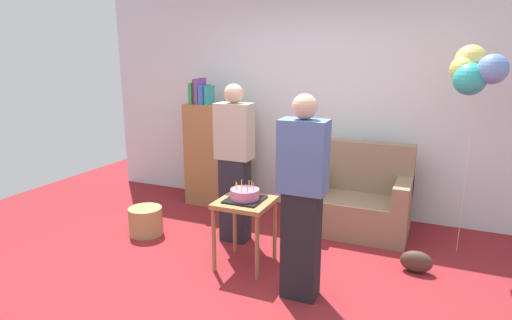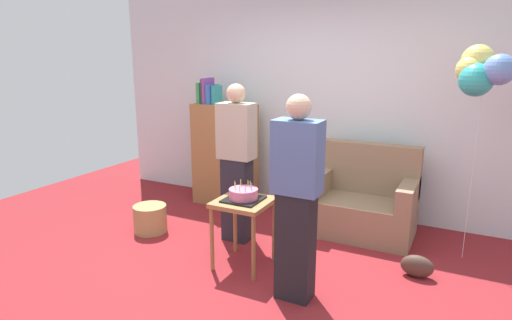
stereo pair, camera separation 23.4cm
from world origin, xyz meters
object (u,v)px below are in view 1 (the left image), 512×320
at_px(person_holding_cake, 302,198).
at_px(handbag, 416,262).
at_px(couch, 358,200).
at_px(balloon_bunch, 474,70).
at_px(side_table, 245,211).
at_px(wicker_basket, 146,221).
at_px(person_blowing_candles, 235,163).
at_px(birthday_cake, 245,195).
at_px(bookshelf, 217,153).

distance_m(person_holding_cake, handbag, 1.36).
xyz_separation_m(couch, balloon_bunch, (0.99, -0.17, 1.43)).
bearing_deg(handbag, balloon_bunch, 62.39).
xyz_separation_m(couch, side_table, (-0.79, -1.26, 0.19)).
bearing_deg(side_table, person_holding_cake, -25.20).
relative_size(person_holding_cake, wicker_basket, 4.53).
bearing_deg(person_blowing_candles, birthday_cake, -36.63).
bearing_deg(handbag, side_table, -161.42).
height_order(couch, bookshelf, bookshelf).
xyz_separation_m(bookshelf, person_blowing_candles, (0.70, -0.92, 0.16)).
bearing_deg(bookshelf, side_table, -53.45).
bearing_deg(person_blowing_candles, balloon_bunch, 34.29).
height_order(couch, wicker_basket, couch).
height_order(wicker_basket, balloon_bunch, balloon_bunch).
relative_size(person_blowing_candles, wicker_basket, 4.53).
relative_size(couch, person_holding_cake, 0.67).
bearing_deg(birthday_cake, couch, 58.03).
distance_m(bookshelf, person_holding_cake, 2.38).
relative_size(side_table, balloon_bunch, 0.32).
height_order(birthday_cake, wicker_basket, birthday_cake).
xyz_separation_m(couch, birthday_cake, (-0.79, -1.26, 0.34)).
distance_m(person_blowing_candles, wicker_basket, 1.20).
distance_m(couch, bookshelf, 1.86).
xyz_separation_m(side_table, balloon_bunch, (1.77, 1.09, 1.24)).
xyz_separation_m(person_blowing_candles, wicker_basket, (-0.95, -0.26, -0.68)).
distance_m(person_blowing_candles, handbag, 1.94).
bearing_deg(handbag, birthday_cake, -161.42).
bearing_deg(handbag, person_blowing_candles, -179.67).
xyz_separation_m(bookshelf, person_holding_cake, (1.66, -1.70, 0.16)).
relative_size(birthday_cake, balloon_bunch, 0.16).
bearing_deg(couch, person_holding_cake, -95.96).
distance_m(side_table, person_blowing_candles, 0.66).
relative_size(bookshelf, birthday_cake, 5.06).
relative_size(side_table, handbag, 2.26).
bearing_deg(bookshelf, balloon_bunch, -6.43).
bearing_deg(balloon_bunch, person_holding_cake, -129.80).
height_order(bookshelf, wicker_basket, bookshelf).
xyz_separation_m(person_blowing_candles, person_holding_cake, (0.96, -0.78, 0.00)).
xyz_separation_m(person_blowing_candles, balloon_bunch, (2.11, 0.60, 0.94)).
bearing_deg(wicker_basket, birthday_cake, -9.58).
bearing_deg(couch, side_table, -121.96).
bearing_deg(birthday_cake, person_blowing_candles, 125.07).
xyz_separation_m(bookshelf, birthday_cake, (1.04, -1.40, 0.01)).
xyz_separation_m(person_holding_cake, wicker_basket, (-1.91, 0.51, -0.68)).
bearing_deg(balloon_bunch, couch, 170.02).
bearing_deg(birthday_cake, bookshelf, 126.55).
relative_size(bookshelf, side_table, 2.56).
xyz_separation_m(side_table, birthday_cake, (-0.00, 0.00, 0.15)).
height_order(handbag, balloon_bunch, balloon_bunch).
distance_m(side_table, birthday_cake, 0.15).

